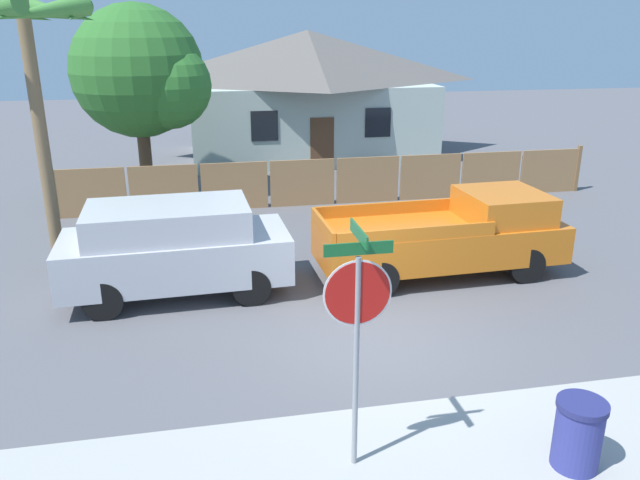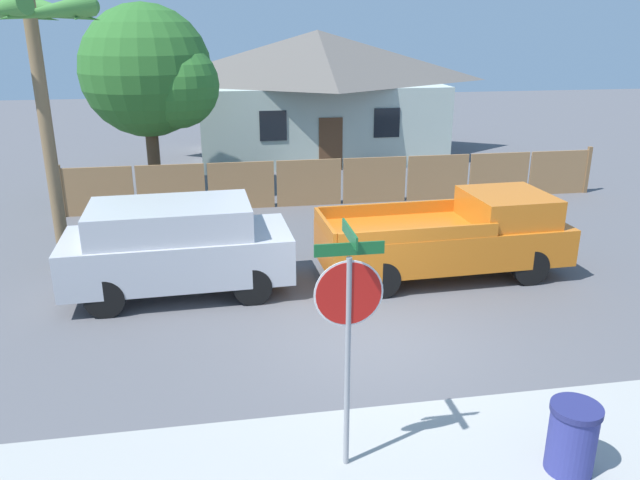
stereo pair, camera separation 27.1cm
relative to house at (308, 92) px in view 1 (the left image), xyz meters
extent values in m
plane|color=#56565B|center=(-1.71, -16.44, -2.63)|extent=(80.00, 80.00, 0.00)
cube|color=#A3A39E|center=(-1.71, -20.04, -2.63)|extent=(36.00, 3.20, 0.01)
cube|color=#997047|center=(-7.72, -7.68, -1.92)|extent=(1.98, 0.06, 1.43)
cube|color=#997047|center=(-5.66, -7.68, -1.92)|extent=(1.98, 0.06, 1.43)
cube|color=#997047|center=(-3.60, -7.68, -1.92)|extent=(1.98, 0.06, 1.43)
cube|color=#997047|center=(-1.55, -7.68, -1.92)|extent=(1.98, 0.06, 1.43)
cube|color=#997047|center=(0.51, -7.68, -1.92)|extent=(1.98, 0.06, 1.43)
cube|color=#997047|center=(2.57, -7.68, -1.92)|extent=(1.98, 0.06, 1.43)
cube|color=#997047|center=(4.63, -7.68, -1.92)|extent=(1.98, 0.06, 1.43)
cube|color=#997047|center=(6.69, -7.68, -1.92)|extent=(1.98, 0.06, 1.43)
cube|color=brown|center=(-8.75, -7.68, -1.87)|extent=(0.12, 0.12, 1.53)
cube|color=brown|center=(7.72, -7.68, -1.87)|extent=(0.12, 0.12, 1.53)
cube|color=#B2C1B7|center=(0.00, 0.00, -1.12)|extent=(9.61, 6.00, 3.03)
pyramid|color=#5B5651|center=(0.00, 0.00, 1.42)|extent=(10.38, 6.48, 2.05)
cube|color=black|center=(-2.16, -3.02, -0.88)|extent=(1.00, 0.04, 1.10)
cube|color=black|center=(2.16, -3.02, -0.88)|extent=(1.00, 0.04, 1.10)
cube|color=brown|center=(0.00, -3.02, -1.63)|extent=(0.90, 0.04, 2.00)
cylinder|color=brown|center=(-6.26, -5.82, -1.40)|extent=(0.40, 0.40, 2.46)
sphere|color=#2D6B28|center=(-6.26, -5.82, 1.32)|extent=(3.97, 3.97, 3.97)
sphere|color=#31732C|center=(-5.37, -6.31, 0.92)|extent=(2.58, 2.58, 2.58)
cylinder|color=brown|center=(-7.87, -11.82, 0.27)|extent=(0.28, 0.28, 5.80)
cone|color=#428438|center=(-6.85, -11.82, 2.89)|extent=(0.44, 1.90, 0.72)
cone|color=#428438|center=(-7.36, -10.93, 2.89)|extent=(1.87, 1.33, 0.72)
cone|color=#428438|center=(-8.38, -10.93, 2.89)|extent=(1.87, 1.33, 0.72)
cone|color=#428438|center=(-7.36, -12.70, 2.89)|extent=(1.87, 1.33, 0.72)
cube|color=#B7B7BC|center=(-5.18, -13.74, -1.80)|extent=(4.60, 2.13, 0.93)
cube|color=#B7B7BC|center=(-5.29, -13.75, -1.03)|extent=(3.24, 1.92, 0.62)
cube|color=black|center=(-3.79, -13.69, -1.03)|extent=(0.12, 1.73, 0.52)
cylinder|color=black|center=(-3.81, -12.82, -2.25)|extent=(0.77, 0.22, 0.77)
cylinder|color=black|center=(-3.74, -14.56, -2.25)|extent=(0.77, 0.22, 0.77)
cylinder|color=black|center=(-6.62, -12.92, -2.25)|extent=(0.77, 0.22, 0.77)
cylinder|color=black|center=(-6.55, -14.67, -2.25)|extent=(0.77, 0.22, 0.77)
cube|color=orange|center=(0.49, -13.74, -1.86)|extent=(5.43, 2.19, 0.80)
cube|color=orange|center=(1.96, -13.69, -1.14)|extent=(1.78, 1.89, 0.62)
cube|color=orange|center=(-0.46, -12.83, -1.31)|extent=(3.37, 0.20, 0.28)
cube|color=orange|center=(-0.39, -14.72, -1.31)|extent=(3.37, 0.20, 0.28)
cube|color=orange|center=(-2.15, -13.84, -1.31)|extent=(0.15, 1.89, 0.28)
cylinder|color=black|center=(2.11, -12.80, -2.24)|extent=(0.78, 0.22, 0.78)
cylinder|color=black|center=(2.18, -14.57, -2.24)|extent=(0.78, 0.22, 0.78)
cylinder|color=black|center=(-1.21, -12.92, -2.24)|extent=(0.78, 0.22, 0.78)
cylinder|color=black|center=(-1.14, -14.69, -2.24)|extent=(0.78, 0.22, 0.78)
cylinder|color=gray|center=(-2.90, -19.57, -1.23)|extent=(0.07, 0.07, 2.81)
cylinder|color=red|center=(-2.90, -19.57, -0.27)|extent=(0.78, 0.03, 0.78)
cylinder|color=white|center=(-2.90, -19.57, -0.27)|extent=(0.82, 0.01, 0.82)
cube|color=#19602D|center=(-2.90, -19.57, 0.28)|extent=(0.81, 0.02, 0.15)
cube|color=#19602D|center=(-2.90, -19.57, 0.46)|extent=(0.02, 0.73, 0.15)
cylinder|color=navy|center=(-0.17, -20.16, -2.21)|extent=(0.58, 0.58, 0.85)
cylinder|color=navy|center=(-0.17, -20.16, -1.74)|extent=(0.63, 0.63, 0.08)
camera|label=1|loc=(-4.60, -25.96, 2.68)|focal=35.00mm
camera|label=2|loc=(-4.34, -26.01, 2.68)|focal=35.00mm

